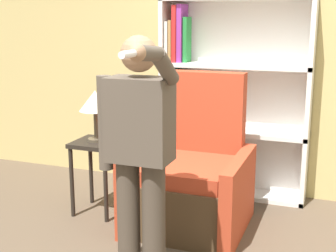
{
  "coord_description": "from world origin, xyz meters",
  "views": [
    {
      "loc": [
        0.74,
        -2.43,
        1.68
      ],
      "look_at": [
        -0.38,
        0.56,
        0.95
      ],
      "focal_mm": 50.0,
      "sensor_mm": 36.0,
      "label": 1
    }
  ],
  "objects_px": {
    "bookcase": "(218,100)",
    "side_table": "(97,157)",
    "person_standing": "(139,148)",
    "table_lamp": "(95,103)",
    "armchair": "(192,180)"
  },
  "relations": [
    {
      "from": "person_standing",
      "to": "table_lamp",
      "type": "bearing_deg",
      "value": 132.0
    },
    {
      "from": "bookcase",
      "to": "person_standing",
      "type": "height_order",
      "value": "bookcase"
    },
    {
      "from": "armchair",
      "to": "table_lamp",
      "type": "distance_m",
      "value": 1.04
    },
    {
      "from": "bookcase",
      "to": "armchair",
      "type": "relative_size",
      "value": 1.51
    },
    {
      "from": "side_table",
      "to": "armchair",
      "type": "bearing_deg",
      "value": 4.41
    },
    {
      "from": "table_lamp",
      "to": "armchair",
      "type": "bearing_deg",
      "value": 4.41
    },
    {
      "from": "armchair",
      "to": "person_standing",
      "type": "bearing_deg",
      "value": -92.84
    },
    {
      "from": "table_lamp",
      "to": "bookcase",
      "type": "bearing_deg",
      "value": 45.88
    },
    {
      "from": "person_standing",
      "to": "table_lamp",
      "type": "height_order",
      "value": "person_standing"
    },
    {
      "from": "armchair",
      "to": "side_table",
      "type": "relative_size",
      "value": 1.91
    },
    {
      "from": "bookcase",
      "to": "side_table",
      "type": "bearing_deg",
      "value": -134.12
    },
    {
      "from": "bookcase",
      "to": "person_standing",
      "type": "distance_m",
      "value": 1.76
    },
    {
      "from": "bookcase",
      "to": "armchair",
      "type": "distance_m",
      "value": 0.97
    },
    {
      "from": "armchair",
      "to": "side_table",
      "type": "distance_m",
      "value": 0.86
    },
    {
      "from": "bookcase",
      "to": "armchair",
      "type": "height_order",
      "value": "bookcase"
    }
  ]
}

